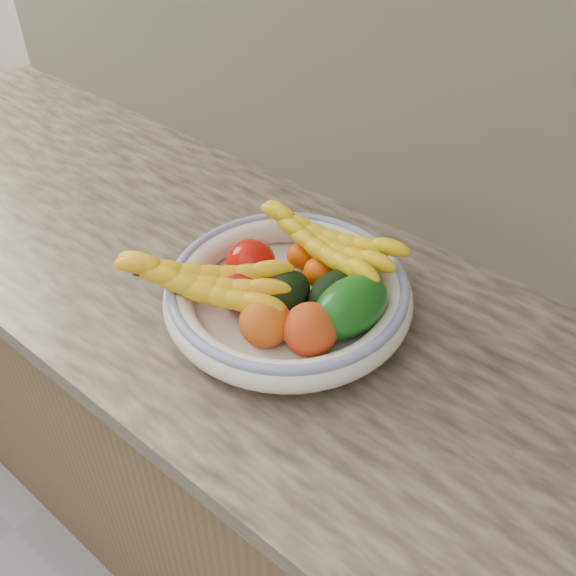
{
  "coord_description": "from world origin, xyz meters",
  "views": [
    {
      "loc": [
        0.48,
        1.08,
        1.62
      ],
      "look_at": [
        0.0,
        1.66,
        0.96
      ],
      "focal_mm": 40.0,
      "sensor_mm": 36.0,
      "label": 1
    }
  ],
  "objects_px": {
    "fruit_bowl": "(288,293)",
    "banana_bunch_front": "(204,285)",
    "banana_bunch_back": "(325,246)",
    "green_mango": "(351,307)"
  },
  "relations": [
    {
      "from": "green_mango",
      "to": "banana_bunch_front",
      "type": "distance_m",
      "value": 0.22
    },
    {
      "from": "fruit_bowl",
      "to": "banana_bunch_back",
      "type": "height_order",
      "value": "banana_bunch_back"
    },
    {
      "from": "banana_bunch_back",
      "to": "fruit_bowl",
      "type": "bearing_deg",
      "value": -90.34
    },
    {
      "from": "green_mango",
      "to": "banana_bunch_back",
      "type": "distance_m",
      "value": 0.14
    },
    {
      "from": "fruit_bowl",
      "to": "banana_bunch_front",
      "type": "distance_m",
      "value": 0.13
    },
    {
      "from": "fruit_bowl",
      "to": "green_mango",
      "type": "distance_m",
      "value": 0.11
    },
    {
      "from": "green_mango",
      "to": "banana_bunch_back",
      "type": "relative_size",
      "value": 0.48
    },
    {
      "from": "fruit_bowl",
      "to": "green_mango",
      "type": "xyz_separation_m",
      "value": [
        0.11,
        0.01,
        0.03
      ]
    },
    {
      "from": "fruit_bowl",
      "to": "banana_bunch_front",
      "type": "height_order",
      "value": "banana_bunch_front"
    },
    {
      "from": "banana_bunch_back",
      "to": "banana_bunch_front",
      "type": "relative_size",
      "value": 0.98
    }
  ]
}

